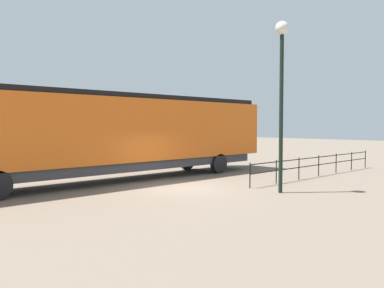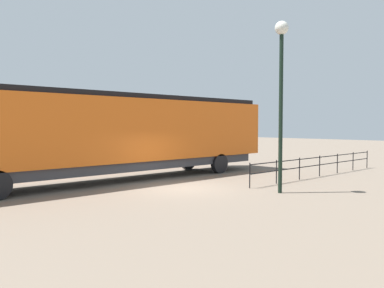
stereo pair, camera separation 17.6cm
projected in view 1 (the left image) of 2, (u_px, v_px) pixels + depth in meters
name	position (u px, v px, depth m)	size (l,w,h in m)	color
ground_plane	(182.00, 188.00, 17.21)	(120.00, 120.00, 0.00)	#756656
locomotive	(126.00, 132.00, 19.66)	(2.94, 18.54, 4.23)	orange
lamp_post	(282.00, 72.00, 15.81)	(0.54, 0.54, 6.83)	black
platform_fence	(319.00, 163.00, 21.27)	(0.05, 11.90, 1.10)	black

